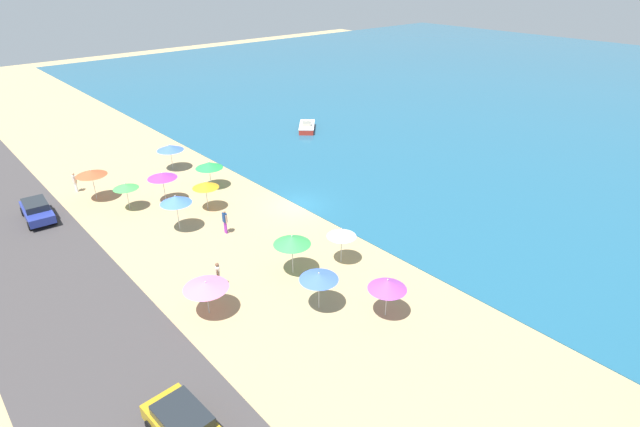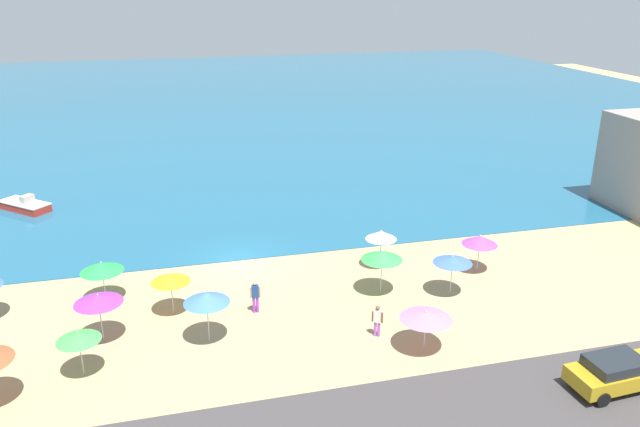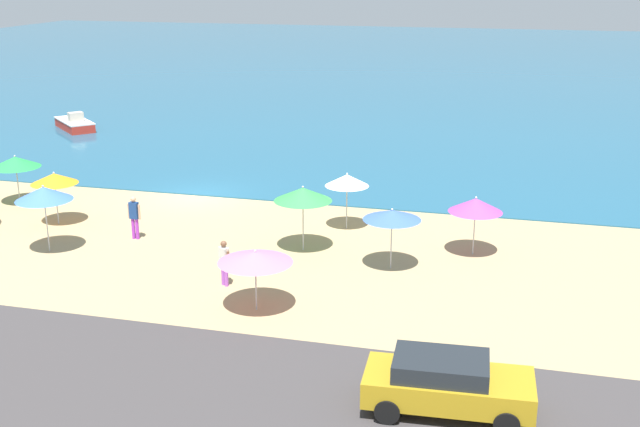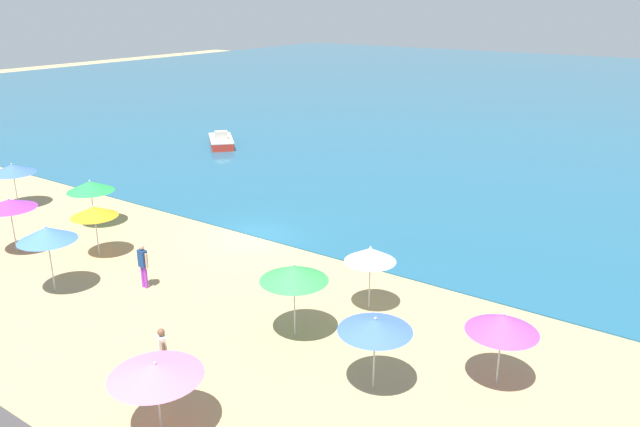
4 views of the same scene
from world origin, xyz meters
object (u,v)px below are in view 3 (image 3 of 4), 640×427
Objects in this scene: beach_umbrella_1 at (15,162)px; beach_umbrella_0 at (476,205)px; beach_umbrella_3 at (255,257)px; beach_umbrella_4 at (303,194)px; skiff_nearshore at (75,124)px; beach_umbrella_7 at (347,180)px; beach_umbrella_8 at (44,193)px; bather_2 at (134,215)px; beach_umbrella_11 at (54,178)px; parked_car_1 at (447,383)px; bather_0 at (224,261)px; beach_umbrella_9 at (392,215)px.

beach_umbrella_0 is at bearing -4.45° from beach_umbrella_1.
beach_umbrella_4 is at bearing 90.70° from beach_umbrella_3.
beach_umbrella_7 is at bearing -35.36° from skiff_nearshore.
beach_umbrella_1 is at bearing 175.55° from beach_umbrella_0.
skiff_nearshore is at bearing 130.86° from beach_umbrella_3.
bather_2 is (2.60, 2.23, -1.35)m from beach_umbrella_8.
beach_umbrella_7 is (-5.49, 1.87, 0.13)m from beach_umbrella_0.
beach_umbrella_11 is 21.25m from parked_car_1.
beach_umbrella_1 is 0.88× the size of beach_umbrella_4.
beach_umbrella_3 is 8.28m from parked_car_1.
parked_car_1 is at bearing -36.60° from bather_2.
beach_umbrella_1 is 1.40× the size of bather_0.
beach_umbrella_1 is 7.54m from beach_umbrella_8.
beach_umbrella_11 is (-17.80, -0.68, 0.03)m from beach_umbrella_0.
beach_umbrella_11 is (-1.59, 3.20, -0.33)m from beach_umbrella_8.
beach_umbrella_8 is 3.68m from bather_2.
parked_car_1 is at bearing -32.21° from beach_umbrella_1.
beach_umbrella_3 is 9.04m from beach_umbrella_7.
bather_2 is (-13.61, -1.65, -0.99)m from beach_umbrella_0.
beach_umbrella_7 reaches higher than bather_2.
beach_umbrella_4 is (-0.07, 5.90, 0.46)m from beach_umbrella_3.
beach_umbrella_1 reaches higher than skiff_nearshore.
beach_umbrella_8 reaches higher than bather_0.
beach_umbrella_7 is 27.87m from skiff_nearshore.
beach_umbrella_3 is 10.27m from beach_umbrella_8.
bather_2 is (7.72, -3.30, -0.98)m from beach_umbrella_1.
beach_umbrella_4 is 1.07× the size of beach_umbrella_7.
beach_umbrella_9 is at bearing -6.21° from beach_umbrella_11.
beach_umbrella_9 is 32.48m from skiff_nearshore.
beach_umbrella_3 is 0.57× the size of parked_car_1.
bather_0 is (9.57, -4.75, -1.11)m from beach_umbrella_11.
beach_umbrella_0 is 0.89× the size of beach_umbrella_4.
beach_umbrella_1 reaches higher than beach_umbrella_3.
beach_umbrella_0 is at bearing 90.99° from parked_car_1.
beach_umbrella_11 is 21.40m from skiff_nearshore.
parked_car_1 is (8.43, -6.48, -0.09)m from bather_0.
beach_umbrella_8 is at bearing -61.29° from skiff_nearshore.
beach_umbrella_7 reaches higher than skiff_nearshore.
beach_umbrella_0 reaches higher than parked_car_1.
beach_umbrella_0 reaches higher than skiff_nearshore.
bather_0 is 0.39× the size of parked_car_1.
beach_umbrella_11 is at bearing 116.43° from beach_umbrella_8.
beach_umbrella_7 is 1.36× the size of bather_2.
beach_umbrella_4 is at bearing 163.52° from beach_umbrella_9.
beach_umbrella_4 is at bearing -169.52° from beach_umbrella_0.
beach_umbrella_0 is 33.45m from skiff_nearshore.
bather_2 is at bearing 142.52° from beach_umbrella_3.
beach_umbrella_9 is 15.04m from beach_umbrella_11.
beach_umbrella_7 is at bearing 23.42° from bather_2.
beach_umbrella_1 is 14.93m from bather_0.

